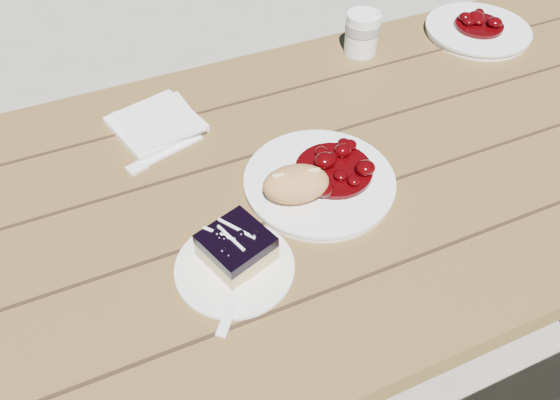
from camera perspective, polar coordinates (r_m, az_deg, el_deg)
name	(u,v)px	position (r m, az deg, el deg)	size (l,w,h in m)	color
ground	(263,379)	(1.58, -1.78, -18.20)	(60.00, 60.00, 0.00)	gray
picnic_table	(256,246)	(1.07, -2.50, -4.86)	(2.00, 1.55, 0.75)	brown
main_plate	(319,182)	(0.95, 4.13, 1.86)	(0.26, 0.26, 0.02)	white
goulash_stew	(335,164)	(0.94, 5.72, 3.81)	(0.14, 0.14, 0.04)	#3B0204
bread_roll	(296,184)	(0.89, 1.68, 1.68)	(0.11, 0.07, 0.06)	#BF8449
dessert_plate	(235,268)	(0.84, -4.74, -7.14)	(0.18, 0.18, 0.01)	white
blueberry_cake	(236,247)	(0.82, -4.58, -4.90)	(0.12, 0.12, 0.05)	tan
fork_dessert	(235,299)	(0.80, -4.73, -10.23)	(0.03, 0.16, 0.01)	white
coffee_cup	(362,33)	(1.28, 8.55, 16.84)	(0.07, 0.07, 0.09)	white
napkin_stack	(156,124)	(1.09, -12.82, 7.73)	(0.15, 0.15, 0.01)	white
fork_table	(173,150)	(1.04, -11.12, 5.17)	(0.03, 0.16, 0.01)	white
second_plate	(477,31)	(1.43, 19.94, 16.30)	(0.24, 0.24, 0.02)	white
second_stew	(481,19)	(1.42, 20.24, 17.29)	(0.11, 0.11, 0.04)	#3B0204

